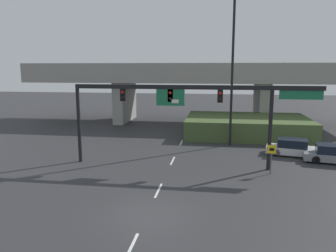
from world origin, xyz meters
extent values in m
plane|color=#2D2D30|center=(0.00, 0.00, 0.00)|extent=(160.00, 160.00, 0.00)
cube|color=silver|center=(0.00, -3.33, 0.00)|extent=(0.14, 2.40, 0.01)
cube|color=silver|center=(0.00, 3.30, 0.00)|extent=(0.14, 2.40, 0.01)
cube|color=silver|center=(0.00, 9.94, 0.00)|extent=(0.14, 2.40, 0.01)
cube|color=silver|center=(0.00, 16.57, 0.00)|extent=(0.14, 2.40, 0.01)
cube|color=silver|center=(0.00, 23.20, 0.00)|extent=(0.14, 2.40, 0.01)
cube|color=silver|center=(0.00, 29.83, 0.00)|extent=(0.14, 2.40, 0.01)
cylinder|color=black|center=(-7.37, 8.67, 3.12)|extent=(0.28, 0.28, 6.24)
cylinder|color=black|center=(7.37, 8.67, 3.12)|extent=(0.28, 0.28, 6.24)
cube|color=black|center=(1.80, 8.67, 6.08)|extent=(18.34, 0.32, 0.32)
cube|color=black|center=(-3.69, 8.67, 5.45)|extent=(0.40, 0.28, 0.95)
sphere|color=red|center=(-3.69, 8.50, 5.66)|extent=(0.22, 0.22, 0.22)
sphere|color=black|center=(-3.69, 8.50, 5.23)|extent=(0.22, 0.22, 0.22)
cube|color=black|center=(0.00, 8.67, 5.45)|extent=(0.40, 0.28, 0.95)
sphere|color=red|center=(0.00, 8.50, 5.66)|extent=(0.22, 0.22, 0.22)
sphere|color=black|center=(0.00, 8.50, 5.23)|extent=(0.22, 0.22, 0.22)
cube|color=black|center=(3.69, 8.67, 5.45)|extent=(0.40, 0.28, 0.95)
sphere|color=red|center=(3.69, 8.50, 5.66)|extent=(0.22, 0.22, 0.22)
sphere|color=black|center=(3.69, 8.50, 5.23)|extent=(0.22, 0.22, 0.22)
cube|color=#196B42|center=(0.00, 8.57, 5.31)|extent=(2.13, 0.08, 1.23)
cube|color=white|center=(0.37, 8.52, 5.03)|extent=(0.53, 0.03, 0.27)
cube|color=#196B42|center=(9.35, 8.61, 5.60)|extent=(2.99, 0.07, 0.64)
cylinder|color=#4C4C4C|center=(7.38, 7.61, 1.09)|extent=(0.08, 0.08, 2.18)
cube|color=yellow|center=(7.38, 7.57, 1.83)|extent=(0.60, 0.03, 0.60)
cube|color=black|center=(7.38, 7.55, 1.83)|extent=(0.33, 0.01, 0.21)
cylinder|color=black|center=(4.84, 16.17, 7.89)|extent=(0.24, 0.24, 15.78)
cube|color=gray|center=(0.00, 29.19, 6.38)|extent=(44.27, 9.28, 1.59)
cube|color=gray|center=(0.00, 24.75, 7.62)|extent=(44.27, 0.40, 0.90)
cube|color=gray|center=(-9.41, 29.19, 2.79)|extent=(1.40, 7.42, 5.58)
cube|color=gray|center=(9.41, 29.19, 2.79)|extent=(1.40, 7.42, 5.58)
cube|color=#42562D|center=(6.88, 21.36, 1.03)|extent=(13.38, 8.92, 2.06)
cube|color=silver|center=(10.21, 13.13, 0.46)|extent=(4.92, 2.84, 0.59)
cube|color=black|center=(10.03, 13.17, 1.10)|extent=(2.71, 2.18, 0.69)
cylinder|color=black|center=(11.79, 13.64, 0.32)|extent=(0.67, 0.35, 0.64)
cylinder|color=black|center=(11.43, 12.00, 0.32)|extent=(0.67, 0.35, 0.64)
cylinder|color=black|center=(8.99, 14.25, 0.32)|extent=(0.67, 0.35, 0.64)
cylinder|color=black|center=(8.63, 12.62, 0.32)|extent=(0.67, 0.35, 0.64)
cube|color=gray|center=(12.91, 11.31, 0.45)|extent=(4.94, 2.55, 0.59)
cube|color=black|center=(12.73, 11.34, 1.10)|extent=(2.68, 2.00, 0.69)
cylinder|color=black|center=(11.61, 12.33, 0.32)|extent=(0.67, 0.33, 0.64)
cylinder|color=black|center=(11.34, 10.79, 0.32)|extent=(0.67, 0.33, 0.64)
camera|label=1|loc=(3.41, -15.69, 7.51)|focal=35.00mm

